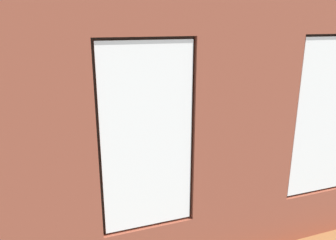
% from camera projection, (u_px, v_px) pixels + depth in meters
% --- Properties ---
extents(ground_plane, '(6.99, 6.06, 0.10)m').
position_uv_depth(ground_plane, '(168.00, 170.00, 6.64)').
color(ground_plane, brown).
extents(brick_wall_with_windows, '(6.39, 0.30, 3.12)m').
position_uv_depth(brick_wall_with_windows, '(243.00, 140.00, 3.80)').
color(brick_wall_with_windows, brown).
rests_on(brick_wall_with_windows, ground_plane).
extents(couch_by_window, '(1.91, 0.87, 0.80)m').
position_uv_depth(couch_by_window, '(218.00, 202.00, 4.75)').
color(couch_by_window, black).
rests_on(couch_by_window, ground_plane).
extents(couch_left, '(0.96, 2.12, 0.80)m').
position_uv_depth(couch_left, '(281.00, 143.00, 7.07)').
color(couch_left, black).
rests_on(couch_left, ground_plane).
extents(coffee_table, '(1.53, 0.82, 0.42)m').
position_uv_depth(coffee_table, '(145.00, 152.00, 6.46)').
color(coffee_table, '#A87547').
rests_on(coffee_table, ground_plane).
extents(cup_ceramic, '(0.07, 0.07, 0.09)m').
position_uv_depth(cup_ceramic, '(152.00, 149.00, 6.36)').
color(cup_ceramic, silver).
rests_on(cup_ceramic, coffee_table).
extents(candle_jar, '(0.08, 0.08, 0.12)m').
position_uv_depth(candle_jar, '(163.00, 142.00, 6.69)').
color(candle_jar, '#B7333D').
rests_on(candle_jar, coffee_table).
extents(table_plant_small, '(0.14, 0.14, 0.23)m').
position_uv_depth(table_plant_small, '(123.00, 149.00, 6.15)').
color(table_plant_small, brown).
rests_on(table_plant_small, coffee_table).
extents(remote_silver, '(0.05, 0.17, 0.02)m').
position_uv_depth(remote_silver, '(134.00, 149.00, 6.47)').
color(remote_silver, '#B2B2B7').
rests_on(remote_silver, coffee_table).
extents(remote_gray, '(0.15, 0.16, 0.02)m').
position_uv_depth(remote_gray, '(145.00, 149.00, 6.44)').
color(remote_gray, '#59595B').
rests_on(remote_gray, coffee_table).
extents(media_console, '(1.26, 0.42, 0.57)m').
position_uv_depth(media_console, '(13.00, 173.00, 5.78)').
color(media_console, black).
rests_on(media_console, ground_plane).
extents(tv_flatscreen, '(1.14, 0.20, 0.75)m').
position_uv_depth(tv_flatscreen, '(8.00, 138.00, 5.59)').
color(tv_flatscreen, black).
rests_on(tv_flatscreen, media_console).
extents(papasan_chair, '(1.04, 1.04, 0.67)m').
position_uv_depth(papasan_chair, '(119.00, 124.00, 8.08)').
color(papasan_chair, olive).
rests_on(papasan_chair, ground_plane).
extents(potted_plant_between_couches, '(0.51, 0.51, 0.88)m').
position_uv_depth(potted_plant_between_couches, '(296.00, 170.00, 5.16)').
color(potted_plant_between_couches, beige).
rests_on(potted_plant_between_couches, ground_plane).
extents(potted_plant_near_tv, '(0.61, 0.61, 1.00)m').
position_uv_depth(potted_plant_near_tv, '(43.00, 175.00, 4.87)').
color(potted_plant_near_tv, brown).
rests_on(potted_plant_near_tv, ground_plane).
extents(potted_plant_mid_room_small, '(0.35, 0.35, 0.57)m').
position_uv_depth(potted_plant_mid_room_small, '(195.00, 133.00, 7.54)').
color(potted_plant_mid_room_small, beige).
rests_on(potted_plant_mid_room_small, ground_plane).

